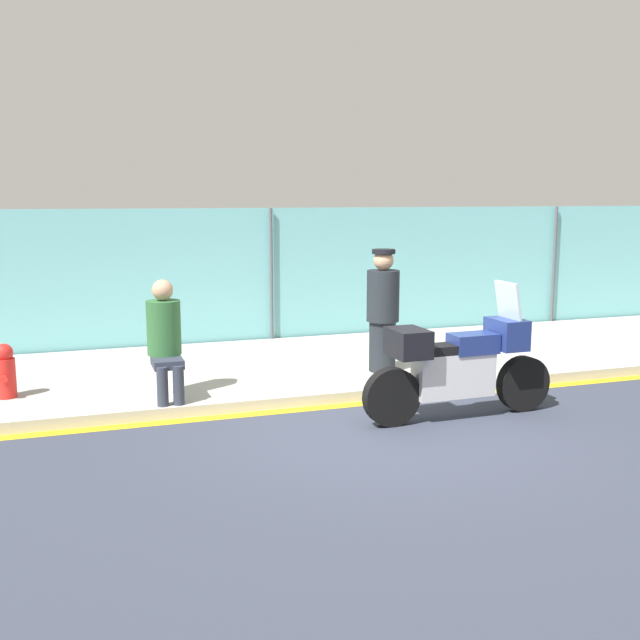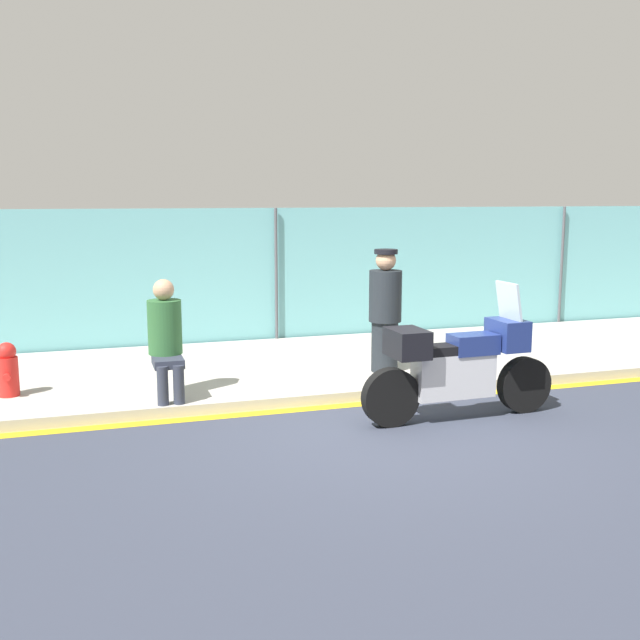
% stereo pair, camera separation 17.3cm
% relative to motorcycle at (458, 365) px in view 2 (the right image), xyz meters
% --- Properties ---
extents(ground_plane, '(120.00, 120.00, 0.00)m').
position_rel_motorcycle_xyz_m(ground_plane, '(-0.91, -0.08, -0.61)').
color(ground_plane, '#333847').
extents(sidewalk, '(40.15, 3.58, 0.13)m').
position_rel_motorcycle_xyz_m(sidewalk, '(-0.91, 2.75, -0.54)').
color(sidewalk, '#ADA89E').
rests_on(sidewalk, ground_plane).
extents(curb_paint_stripe, '(40.15, 0.18, 0.01)m').
position_rel_motorcycle_xyz_m(curb_paint_stripe, '(-0.91, 0.87, -0.61)').
color(curb_paint_stripe, gold).
rests_on(curb_paint_stripe, ground_plane).
extents(storefront_fence, '(38.14, 0.17, 2.26)m').
position_rel_motorcycle_xyz_m(storefront_fence, '(-0.91, 4.63, 0.52)').
color(storefront_fence, '#6BB2B7').
rests_on(storefront_fence, ground_plane).
extents(motorcycle, '(2.31, 0.53, 1.51)m').
position_rel_motorcycle_xyz_m(motorcycle, '(0.00, 0.00, 0.00)').
color(motorcycle, black).
rests_on(motorcycle, ground_plane).
extents(officer_standing, '(0.43, 0.43, 1.63)m').
position_rel_motorcycle_xyz_m(officer_standing, '(-0.11, 1.85, 0.35)').
color(officer_standing, '#1E2328').
rests_on(officer_standing, sidewalk).
extents(person_seated_on_curb, '(0.39, 0.71, 1.37)m').
position_rel_motorcycle_xyz_m(person_seated_on_curb, '(-3.01, 1.45, 0.28)').
color(person_seated_on_curb, '#2D3342').
rests_on(person_seated_on_curb, sidewalk).
extents(fire_hydrant, '(0.24, 0.30, 0.64)m').
position_rel_motorcycle_xyz_m(fire_hydrant, '(-4.79, 2.02, -0.16)').
color(fire_hydrant, red).
rests_on(fire_hydrant, sidewalk).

